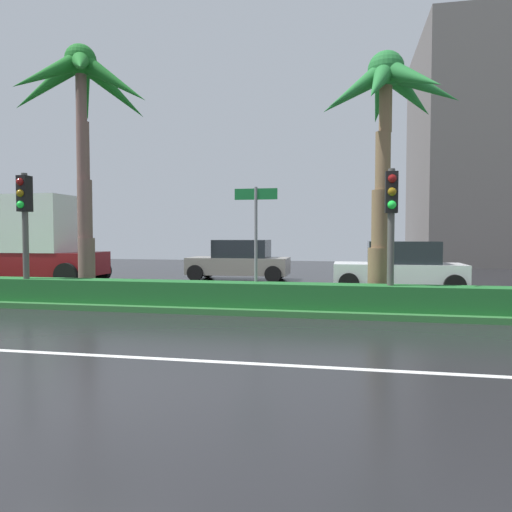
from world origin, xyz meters
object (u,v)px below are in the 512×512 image
traffic_signal_median_right (391,213)px  box_truck_lead (24,245)px  car_in_traffic_leading (240,261)px  palm_tree_centre_left (386,106)px  car_in_traffic_second (399,267)px  palm_tree_mid_left (82,99)px  street_name_sign (256,229)px  traffic_signal_median_left (24,213)px

traffic_signal_median_right → box_truck_lead: bearing=159.1°
box_truck_lead → car_in_traffic_leading: box_truck_lead is taller
box_truck_lead → palm_tree_centre_left: bearing=162.6°
palm_tree_centre_left → traffic_signal_median_right: (0.08, -0.96, -2.72)m
box_truck_lead → car_in_traffic_second: 14.42m
palm_tree_mid_left → street_name_sign: (5.35, -0.94, -3.82)m
street_name_sign → box_truck_lead: (-10.36, 4.89, -0.53)m
palm_tree_mid_left → car_in_traffic_leading: bearing=66.5°
palm_tree_centre_left → box_truck_lead: palm_tree_centre_left is taller
car_in_traffic_second → street_name_sign: bearing=50.9°
palm_tree_centre_left → car_in_traffic_second: (0.83, 4.33, -4.34)m
traffic_signal_median_left → box_truck_lead: (-4.13, 5.38, -0.97)m
traffic_signal_median_right → car_in_traffic_second: size_ratio=0.77×
palm_tree_centre_left → box_truck_lead: 14.68m
traffic_signal_median_right → car_in_traffic_second: (0.75, 5.29, -1.62)m
traffic_signal_median_left → car_in_traffic_leading: 9.53m
street_name_sign → car_in_traffic_second: 6.52m
palm_tree_mid_left → palm_tree_centre_left: palm_tree_mid_left is taller
traffic_signal_median_right → box_truck_lead: (-13.65, 5.21, -0.90)m
traffic_signal_median_left → car_in_traffic_second: bearing=28.0°
traffic_signal_median_left → street_name_sign: 6.27m
palm_tree_centre_left → car_in_traffic_second: 6.19m
palm_tree_centre_left → traffic_signal_median_left: bearing=-173.2°
box_truck_lead → car_in_traffic_second: (14.40, 0.08, -0.72)m
traffic_signal_median_left → street_name_sign: traffic_signal_median_left is taller
palm_tree_centre_left → traffic_signal_median_right: 2.89m
traffic_signal_median_left → car_in_traffic_leading: size_ratio=0.80×
palm_tree_mid_left → traffic_signal_median_right: palm_tree_mid_left is taller
traffic_signal_median_left → street_name_sign: size_ratio=1.15×
traffic_signal_median_right → palm_tree_mid_left: bearing=171.6°
street_name_sign → palm_tree_mid_left: bearing=170.0°
palm_tree_mid_left → box_truck_lead: 7.72m
traffic_signal_median_left → palm_tree_mid_left: bearing=58.3°
palm_tree_mid_left → street_name_sign: palm_tree_mid_left is taller
palm_tree_centre_left → car_in_traffic_leading: palm_tree_centre_left is taller
palm_tree_mid_left → car_in_traffic_leading: palm_tree_mid_left is taller
street_name_sign → box_truck_lead: box_truck_lead is taller
traffic_signal_median_right → street_name_sign: 3.32m
traffic_signal_median_left → box_truck_lead: bearing=127.5°
palm_tree_centre_left → street_name_sign: size_ratio=2.13×
car_in_traffic_second → box_truck_lead: bearing=0.3°
palm_tree_mid_left → car_in_traffic_second: (9.38, 4.02, -5.07)m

